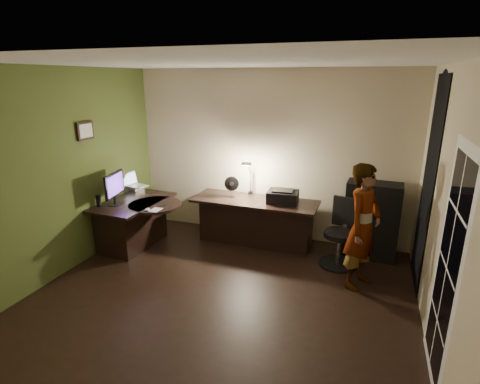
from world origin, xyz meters
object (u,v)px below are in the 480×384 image
(cabinet, at_px, (371,220))
(office_chair, at_px, (340,234))
(desk_left, at_px, (135,223))
(monitor, at_px, (114,193))
(desk_right, at_px, (254,222))
(person, at_px, (363,227))

(cabinet, distance_m, office_chair, 0.61)
(desk_left, distance_m, monitor, 0.61)
(monitor, bearing_deg, desk_right, 14.48)
(desk_left, xyz_separation_m, desk_right, (1.74, 0.70, -0.00))
(cabinet, distance_m, person, 0.94)
(desk_left, relative_size, cabinet, 1.13)
(desk_left, bearing_deg, monitor, -121.44)
(desk_left, xyz_separation_m, person, (3.38, -0.05, 0.43))
(office_chair, bearing_deg, desk_right, -179.18)
(desk_right, relative_size, office_chair, 2.05)
(cabinet, bearing_deg, office_chair, -128.74)
(cabinet, bearing_deg, person, -93.83)
(desk_right, distance_m, cabinet, 1.75)
(desk_right, relative_size, person, 1.23)
(desk_right, height_order, monitor, monitor)
(desk_left, bearing_deg, desk_right, 24.64)
(desk_right, distance_m, office_chair, 1.37)
(desk_left, height_order, monitor, monitor)
(person, bearing_deg, cabinet, 17.94)
(monitor, relative_size, person, 0.34)
(desk_right, xyz_separation_m, office_chair, (1.34, -0.30, 0.11))
(desk_right, relative_size, monitor, 3.59)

